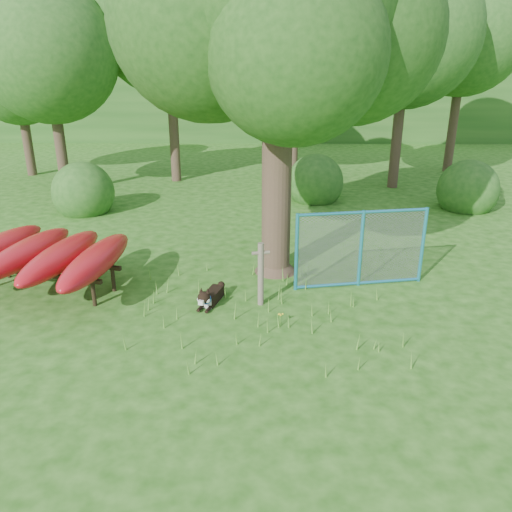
{
  "coord_description": "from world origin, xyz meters",
  "views": [
    {
      "loc": [
        0.32,
        -6.87,
        4.05
      ],
      "look_at": [
        0.2,
        1.2,
        1.0
      ],
      "focal_mm": 35.0,
      "sensor_mm": 36.0,
      "label": 1
    }
  ],
  "objects_px": {
    "kayak_rack": "(44,254)",
    "fence_section": "(361,249)",
    "husky_dog": "(210,297)",
    "oak_tree": "(277,14)"
  },
  "relations": [
    {
      "from": "kayak_rack",
      "to": "fence_section",
      "type": "xyz_separation_m",
      "value": [
        6.04,
        0.34,
        0.02
      ]
    },
    {
      "from": "kayak_rack",
      "to": "fence_section",
      "type": "bearing_deg",
      "value": 18.58
    },
    {
      "from": "kayak_rack",
      "to": "husky_dog",
      "type": "distance_m",
      "value": 3.28
    },
    {
      "from": "husky_dog",
      "to": "fence_section",
      "type": "xyz_separation_m",
      "value": [
        2.86,
        0.91,
        0.62
      ]
    },
    {
      "from": "oak_tree",
      "to": "kayak_rack",
      "type": "distance_m",
      "value": 6.17
    },
    {
      "from": "husky_dog",
      "to": "fence_section",
      "type": "bearing_deg",
      "value": 33.45
    },
    {
      "from": "oak_tree",
      "to": "fence_section",
      "type": "relative_size",
      "value": 2.86
    },
    {
      "from": "oak_tree",
      "to": "husky_dog",
      "type": "height_order",
      "value": "oak_tree"
    },
    {
      "from": "oak_tree",
      "to": "kayak_rack",
      "type": "xyz_separation_m",
      "value": [
        -4.37,
        -1.09,
        -4.21
      ]
    },
    {
      "from": "oak_tree",
      "to": "kayak_rack",
      "type": "bearing_deg",
      "value": -166.05
    }
  ]
}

